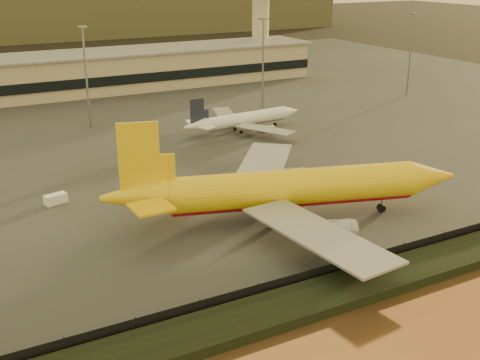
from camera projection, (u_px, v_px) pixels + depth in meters
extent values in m
plane|color=black|center=(294.00, 239.00, 92.78)|extent=(900.00, 900.00, 0.00)
cube|color=black|center=(366.00, 284.00, 78.49)|extent=(320.00, 7.00, 1.40)
cube|color=#2D2D2D|center=(111.00, 111.00, 171.30)|extent=(320.00, 220.00, 0.20)
cube|color=black|center=(347.00, 267.00, 81.59)|extent=(300.00, 0.05, 2.20)
cube|color=tan|center=(82.00, 74.00, 194.02)|extent=(160.00, 22.00, 12.00)
cube|color=black|center=(92.00, 83.00, 185.10)|extent=(160.00, 0.60, 3.00)
cube|color=gray|center=(81.00, 54.00, 191.86)|extent=(164.00, 24.00, 0.60)
cylinder|color=tan|center=(260.00, 32.00, 227.16)|extent=(6.40, 6.40, 30.00)
cylinder|color=slate|center=(86.00, 79.00, 150.12)|extent=(0.50, 0.50, 25.00)
cube|color=slate|center=(82.00, 27.00, 145.78)|extent=(2.20, 2.20, 0.40)
cylinder|color=slate|center=(263.00, 65.00, 170.80)|extent=(0.50, 0.50, 25.00)
cube|color=slate|center=(264.00, 19.00, 166.45)|extent=(2.20, 2.20, 0.40)
cylinder|color=slate|center=(410.00, 55.00, 188.16)|extent=(0.50, 0.50, 25.00)
cube|color=slate|center=(414.00, 13.00, 183.82)|extent=(2.20, 2.20, 0.40)
cylinder|color=#E9B40C|center=(294.00, 187.00, 97.55)|extent=(40.99, 17.44, 5.92)
cylinder|color=#AC0913|center=(293.00, 193.00, 97.91)|extent=(39.52, 15.87, 4.62)
cone|color=#E9B40C|center=(432.00, 177.00, 102.22)|extent=(9.34, 7.96, 5.92)
cone|color=#E9B40C|center=(134.00, 196.00, 92.51)|extent=(11.52, 8.62, 5.92)
cube|color=#E9B40C|center=(139.00, 156.00, 90.50)|extent=(6.14, 2.25, 10.37)
cube|color=#E9B40C|center=(146.00, 180.00, 98.25)|extent=(7.89, 7.87, 0.36)
cube|color=#E9B40C|center=(151.00, 207.00, 87.35)|extent=(5.82, 5.76, 0.36)
cube|color=gray|center=(264.00, 164.00, 112.21)|extent=(22.24, 24.99, 0.36)
cylinder|color=gray|center=(284.00, 178.00, 109.77)|extent=(7.48, 5.08, 3.26)
cube|color=gray|center=(318.00, 234.00, 83.17)|extent=(10.32, 26.26, 0.36)
cylinder|color=gray|center=(328.00, 232.00, 87.81)|extent=(7.48, 5.08, 3.26)
cylinder|color=black|center=(381.00, 208.00, 102.24)|extent=(1.55, 1.37, 1.30)
cylinder|color=slate|center=(381.00, 204.00, 102.01)|extent=(0.23, 0.23, 2.67)
cylinder|color=black|center=(272.00, 224.00, 95.99)|extent=(1.55, 1.37, 1.30)
cylinder|color=slate|center=(272.00, 220.00, 95.75)|extent=(0.23, 0.23, 2.67)
cylinder|color=black|center=(264.00, 211.00, 100.89)|extent=(1.55, 1.37, 1.30)
cylinder|color=slate|center=(264.00, 207.00, 100.66)|extent=(0.23, 0.23, 2.67)
cylinder|color=white|center=(246.00, 119.00, 150.51)|extent=(23.77, 5.33, 3.27)
cylinder|color=gray|center=(246.00, 121.00, 150.70)|extent=(23.05, 4.56, 2.55)
cone|color=white|center=(291.00, 111.00, 157.79)|extent=(4.85, 3.66, 3.27)
cone|color=white|center=(195.00, 126.00, 142.80)|extent=(6.16, 3.78, 3.27)
cube|color=#1B1F32|center=(197.00, 111.00, 141.91)|extent=(3.61, 0.58, 5.73)
cube|color=white|center=(193.00, 121.00, 145.96)|extent=(3.89, 3.77, 0.20)
cube|color=white|center=(207.00, 127.00, 140.83)|extent=(4.23, 4.14, 0.20)
cube|color=gray|center=(225.00, 114.00, 157.43)|extent=(8.68, 15.43, 0.20)
cylinder|color=gray|center=(235.00, 118.00, 156.85)|extent=(4.07, 2.14, 1.80)
cube|color=gray|center=(265.00, 129.00, 143.30)|extent=(10.78, 15.20, 0.20)
cylinder|color=gray|center=(265.00, 130.00, 146.19)|extent=(4.07, 2.14, 1.80)
cylinder|color=black|center=(275.00, 124.00, 156.11)|extent=(0.77, 0.63, 0.72)
cylinder|color=slate|center=(275.00, 123.00, 155.98)|extent=(0.17, 0.17, 1.47)
cylinder|color=black|center=(241.00, 132.00, 149.02)|extent=(0.77, 0.63, 0.72)
cylinder|color=slate|center=(241.00, 130.00, 148.89)|extent=(0.17, 0.17, 1.47)
cylinder|color=black|center=(235.00, 129.00, 151.33)|extent=(0.77, 0.63, 0.72)
cylinder|color=slate|center=(235.00, 128.00, 151.20)|extent=(0.17, 0.17, 1.47)
cube|color=#E9B40C|center=(230.00, 188.00, 110.73)|extent=(4.28, 3.13, 1.76)
cube|color=white|center=(56.00, 199.00, 105.58)|extent=(4.10, 2.53, 1.72)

